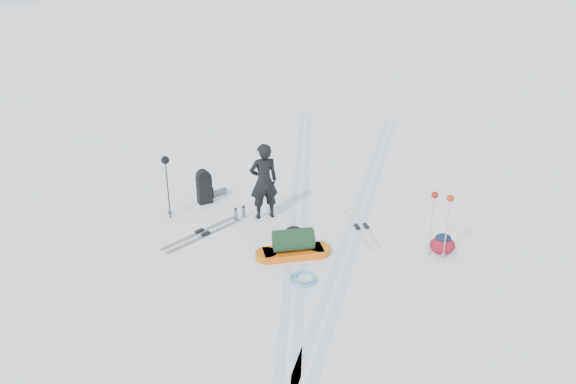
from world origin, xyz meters
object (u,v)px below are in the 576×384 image
(ski_poles_black, at_px, (166,168))
(pulk_sled, at_px, (293,246))
(skier, at_px, (264,181))
(expedition_rucksack, at_px, (206,187))

(ski_poles_black, bearing_deg, pulk_sled, -11.71)
(skier, distance_m, pulk_sled, 1.90)
(skier, relative_size, ski_poles_black, 1.19)
(ski_poles_black, bearing_deg, expedition_rucksack, 70.29)
(ski_poles_black, bearing_deg, skier, 20.82)
(skier, distance_m, ski_poles_black, 2.07)
(skier, height_order, expedition_rucksack, skier)
(skier, bearing_deg, expedition_rucksack, -48.35)
(pulk_sled, bearing_deg, ski_poles_black, 135.89)
(pulk_sled, relative_size, ski_poles_black, 1.08)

